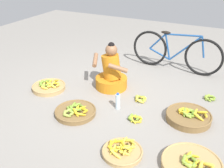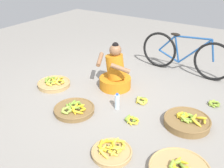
% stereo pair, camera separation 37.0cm
% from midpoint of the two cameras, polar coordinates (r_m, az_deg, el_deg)
% --- Properties ---
extents(ground_plane, '(10.00, 10.00, 0.00)m').
position_cam_midpoint_polar(ground_plane, '(4.03, 4.19, -3.41)').
color(ground_plane, gray).
extents(vendor_woman_front, '(0.72, 0.52, 0.78)m').
position_cam_midpoint_polar(vendor_woman_front, '(4.25, 3.16, 2.17)').
color(vendor_woman_front, orange).
rests_on(vendor_woman_front, ground).
extents(bicycle_leaning, '(1.70, 0.12, 0.73)m').
position_cam_midpoint_polar(bicycle_leaning, '(4.98, 17.64, 6.08)').
color(bicycle_leaning, black).
rests_on(bicycle_leaning, ground).
extents(banana_basket_back_right, '(0.61, 0.61, 0.18)m').
position_cam_midpoint_polar(banana_basket_back_right, '(3.62, 18.92, -7.77)').
color(banana_basket_back_right, brown).
rests_on(banana_basket_back_right, ground).
extents(banana_basket_near_vendor, '(0.57, 0.57, 0.15)m').
position_cam_midpoint_polar(banana_basket_near_vendor, '(3.71, -5.41, -5.57)').
color(banana_basket_near_vendor, brown).
rests_on(banana_basket_near_vendor, ground).
extents(banana_basket_front_right, '(0.54, 0.54, 0.15)m').
position_cam_midpoint_polar(banana_basket_front_right, '(4.45, -10.23, 0.05)').
color(banana_basket_front_right, tan).
rests_on(banana_basket_front_right, ground).
extents(banana_basket_mid_left, '(0.46, 0.46, 0.13)m').
position_cam_midpoint_polar(banana_basket_mid_left, '(3.01, 3.57, -14.60)').
color(banana_basket_mid_left, tan).
rests_on(banana_basket_mid_left, ground).
extents(loose_bananas_back_left, '(0.20, 0.21, 0.09)m').
position_cam_midpoint_polar(loose_bananas_back_left, '(3.98, 9.17, -3.65)').
color(loose_bananas_back_left, '#8CAD38').
rests_on(loose_bananas_back_left, ground).
extents(loose_bananas_mid_right, '(0.20, 0.20, 0.08)m').
position_cam_midpoint_polar(loose_bananas_mid_right, '(4.21, 23.80, -4.00)').
color(loose_bananas_mid_right, '#8CAD38').
rests_on(loose_bananas_mid_right, ground).
extents(loose_bananas_front_center, '(0.22, 0.19, 0.08)m').
position_cam_midpoint_polar(loose_bananas_front_center, '(3.54, 7.29, -7.86)').
color(loose_bananas_front_center, yellow).
rests_on(loose_bananas_front_center, ground).
extents(water_bottle, '(0.07, 0.07, 0.25)m').
position_cam_midpoint_polar(water_bottle, '(3.74, 3.96, -3.92)').
color(water_bottle, silver).
rests_on(water_bottle, ground).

